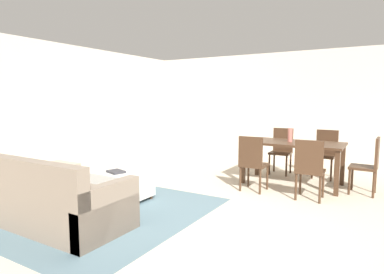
# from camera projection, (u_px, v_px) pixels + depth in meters

# --- Properties ---
(ground_plane) EXTENTS (10.80, 10.80, 0.00)m
(ground_plane) POSITION_uv_depth(u_px,v_px,m) (226.00, 223.00, 4.02)
(ground_plane) COLOR beige
(wall_back) EXTENTS (9.00, 0.12, 2.70)m
(wall_back) POSITION_uv_depth(u_px,v_px,m) (312.00, 106.00, 8.13)
(wall_back) COLOR beige
(wall_back) RESTS_ON ground_plane
(wall_left) EXTENTS (0.12, 11.00, 2.70)m
(wall_left) POSITION_uv_depth(u_px,v_px,m) (34.00, 107.00, 6.58)
(wall_left) COLOR beige
(wall_left) RESTS_ON ground_plane
(area_rug) EXTENTS (3.00, 2.80, 0.01)m
(area_rug) POSITION_uv_depth(u_px,v_px,m) (90.00, 209.00, 4.53)
(area_rug) COLOR slate
(area_rug) RESTS_ON ground_plane
(couch) EXTENTS (1.95, 0.89, 0.86)m
(couch) POSITION_uv_depth(u_px,v_px,m) (50.00, 201.00, 3.94)
(couch) COLOR gray
(couch) RESTS_ON ground_plane
(ottoman_table) EXTENTS (1.06, 0.54, 0.41)m
(ottoman_table) POSITION_uv_depth(u_px,v_px,m) (117.00, 183.00, 5.02)
(ottoman_table) COLOR silver
(ottoman_table) RESTS_ON ground_plane
(dining_table) EXTENTS (1.68, 0.87, 0.76)m
(dining_table) POSITION_uv_depth(u_px,v_px,m) (293.00, 147.00, 5.79)
(dining_table) COLOR #422B1C
(dining_table) RESTS_ON ground_plane
(dining_chair_near_left) EXTENTS (0.41, 0.41, 0.92)m
(dining_chair_near_left) POSITION_uv_depth(u_px,v_px,m) (252.00, 160.00, 5.33)
(dining_chair_near_left) COLOR #422B1C
(dining_chair_near_left) RESTS_ON ground_plane
(dining_chair_near_right) EXTENTS (0.41, 0.41, 0.92)m
(dining_chair_near_right) POSITION_uv_depth(u_px,v_px,m) (310.00, 166.00, 4.86)
(dining_chair_near_right) COLOR #422B1C
(dining_chair_near_right) RESTS_ON ground_plane
(dining_chair_far_left) EXTENTS (0.41, 0.41, 0.92)m
(dining_chair_far_left) POSITION_uv_depth(u_px,v_px,m) (282.00, 148.00, 6.67)
(dining_chair_far_left) COLOR #422B1C
(dining_chair_far_left) RESTS_ON ground_plane
(dining_chair_far_right) EXTENTS (0.43, 0.43, 0.92)m
(dining_chair_far_right) POSITION_uv_depth(u_px,v_px,m) (326.00, 151.00, 6.30)
(dining_chair_far_right) COLOR #422B1C
(dining_chair_far_right) RESTS_ON ground_plane
(dining_chair_head_east) EXTENTS (0.41, 0.41, 0.92)m
(dining_chair_head_east) POSITION_uv_depth(u_px,v_px,m) (370.00, 162.00, 5.16)
(dining_chair_head_east) COLOR #422B1C
(dining_chair_head_east) RESTS_ON ground_plane
(vase_centerpiece) EXTENTS (0.08, 0.08, 0.24)m
(vase_centerpiece) POSITION_uv_depth(u_px,v_px,m) (290.00, 135.00, 5.80)
(vase_centerpiece) COLOR #B26659
(vase_centerpiece) RESTS_ON dining_table
(book_on_ottoman) EXTENTS (0.31, 0.27, 0.03)m
(book_on_ottoman) POSITION_uv_depth(u_px,v_px,m) (116.00, 172.00, 4.94)
(book_on_ottoman) COLOR #333338
(book_on_ottoman) RESTS_ON ottoman_table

